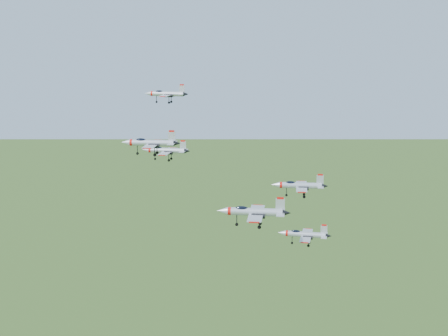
% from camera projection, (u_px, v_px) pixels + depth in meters
% --- Properties ---
extents(jet_lead, '(10.61, 8.82, 2.83)m').
position_uv_depth(jet_lead, '(166.00, 94.00, 144.21)').
color(jet_lead, '#B6BBC4').
extents(jet_left_high, '(10.61, 8.85, 2.84)m').
position_uv_depth(jet_left_high, '(165.00, 150.00, 131.55)').
color(jet_left_high, '#B6BBC4').
extents(jet_right_high, '(11.52, 9.69, 3.09)m').
position_uv_depth(jet_right_high, '(150.00, 143.00, 118.42)').
color(jet_right_high, '#B6BBC4').
extents(jet_left_low, '(12.04, 10.13, 3.23)m').
position_uv_depth(jet_left_low, '(299.00, 185.00, 132.13)').
color(jet_left_low, '#B6BBC4').
extents(jet_right_low, '(13.89, 11.67, 3.73)m').
position_uv_depth(jet_right_low, '(253.00, 212.00, 116.22)').
color(jet_right_low, '#B6BBC4').
extents(jet_trail, '(11.28, 9.37, 3.01)m').
position_uv_depth(jet_trail, '(304.00, 234.00, 129.69)').
color(jet_trail, '#B6BBC4').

